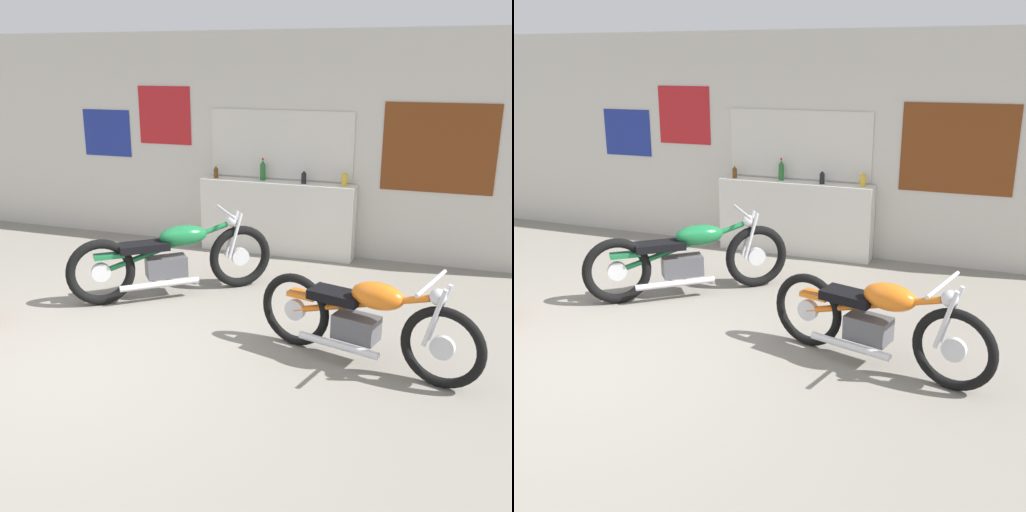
% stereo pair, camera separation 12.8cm
% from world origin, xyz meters
% --- Properties ---
extents(ground_plane, '(24.00, 24.00, 0.00)m').
position_xyz_m(ground_plane, '(0.00, 0.00, 0.00)').
color(ground_plane, gray).
extents(wall_back, '(10.00, 0.07, 2.80)m').
position_xyz_m(wall_back, '(0.03, 3.67, 1.40)').
color(wall_back, beige).
rests_on(wall_back, ground_plane).
extents(sill_counter, '(2.04, 0.28, 0.96)m').
position_xyz_m(sill_counter, '(0.71, 3.49, 0.48)').
color(sill_counter, silver).
rests_on(sill_counter, ground_plane).
extents(bottle_leftmost, '(0.06, 0.06, 0.17)m').
position_xyz_m(bottle_leftmost, '(-0.13, 3.47, 1.03)').
color(bottle_leftmost, '#5B3814').
rests_on(bottle_leftmost, sill_counter).
extents(bottle_left_center, '(0.07, 0.07, 0.29)m').
position_xyz_m(bottle_left_center, '(0.50, 3.54, 1.08)').
color(bottle_left_center, '#23662D').
rests_on(bottle_left_center, sill_counter).
extents(bottle_center, '(0.07, 0.07, 0.18)m').
position_xyz_m(bottle_center, '(1.06, 3.49, 1.04)').
color(bottle_center, black).
rests_on(bottle_center, sill_counter).
extents(bottle_right_center, '(0.07, 0.07, 0.19)m').
position_xyz_m(bottle_right_center, '(1.58, 3.52, 1.04)').
color(bottle_right_center, gold).
rests_on(bottle_right_center, sill_counter).
extents(motorcycle_green, '(1.78, 1.49, 0.89)m').
position_xyz_m(motorcycle_green, '(0.11, 1.68, 0.43)').
color(motorcycle_green, black).
rests_on(motorcycle_green, ground_plane).
extents(motorcycle_orange, '(1.94, 0.75, 0.85)m').
position_xyz_m(motorcycle_orange, '(2.30, 0.79, 0.41)').
color(motorcycle_orange, black).
rests_on(motorcycle_orange, ground_plane).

